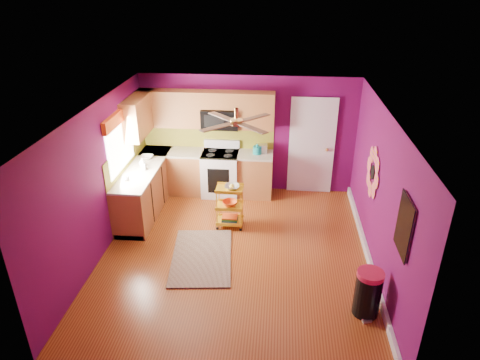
# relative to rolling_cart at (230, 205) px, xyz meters

# --- Properties ---
(ground) EXTENTS (5.00, 5.00, 0.00)m
(ground) POSITION_rel_rolling_cart_xyz_m (0.19, -0.86, -0.46)
(ground) COLOR maroon
(ground) RESTS_ON ground
(room_envelope) EXTENTS (4.54, 5.04, 2.52)m
(room_envelope) POSITION_rel_rolling_cart_xyz_m (0.22, -0.86, 1.17)
(room_envelope) COLOR #5D0A4A
(room_envelope) RESTS_ON ground
(lower_cabinets) EXTENTS (2.81, 2.31, 0.94)m
(lower_cabinets) POSITION_rel_rolling_cart_xyz_m (-1.15, 0.95, -0.02)
(lower_cabinets) COLOR brown
(lower_cabinets) RESTS_ON ground
(electric_range) EXTENTS (0.76, 0.66, 1.13)m
(electric_range) POSITION_rel_rolling_cart_xyz_m (-0.36, 1.31, 0.02)
(electric_range) COLOR white
(electric_range) RESTS_ON ground
(upper_cabinetry) EXTENTS (2.80, 2.30, 1.26)m
(upper_cabinetry) POSITION_rel_rolling_cart_xyz_m (-1.05, 1.31, 1.34)
(upper_cabinetry) COLOR brown
(upper_cabinetry) RESTS_ON ground
(left_window) EXTENTS (0.08, 1.35, 1.08)m
(left_window) POSITION_rel_rolling_cart_xyz_m (-2.02, 0.19, 1.28)
(left_window) COLOR white
(left_window) RESTS_ON ground
(panel_door) EXTENTS (0.95, 0.11, 2.15)m
(panel_door) POSITION_rel_rolling_cart_xyz_m (1.54, 1.60, 0.57)
(panel_door) COLOR white
(panel_door) RESTS_ON ground
(right_wall_art) EXTENTS (0.04, 2.74, 1.04)m
(right_wall_art) POSITION_rel_rolling_cart_xyz_m (2.42, -1.20, 0.99)
(right_wall_art) COLOR black
(right_wall_art) RESTS_ON ground
(ceiling_fan) EXTENTS (1.01, 1.01, 0.26)m
(ceiling_fan) POSITION_rel_rolling_cart_xyz_m (0.19, -0.66, 1.83)
(ceiling_fan) COLOR #BF8C3F
(ceiling_fan) RESTS_ON ground
(shag_rug) EXTENTS (1.15, 1.70, 0.02)m
(shag_rug) POSITION_rel_rolling_cart_xyz_m (-0.37, -1.04, -0.45)
(shag_rug) COLOR black
(shag_rug) RESTS_ON ground
(rolling_cart) EXTENTS (0.49, 0.36, 0.89)m
(rolling_cart) POSITION_rel_rolling_cart_xyz_m (0.00, 0.00, 0.00)
(rolling_cart) COLOR gold
(rolling_cart) RESTS_ON ground
(trash_can) EXTENTS (0.47, 0.47, 0.70)m
(trash_can) POSITION_rel_rolling_cart_xyz_m (2.16, -2.10, -0.11)
(trash_can) COLOR black
(trash_can) RESTS_ON ground
(teal_kettle) EXTENTS (0.18, 0.18, 0.21)m
(teal_kettle) POSITION_rel_rolling_cart_xyz_m (0.42, 1.36, 0.57)
(teal_kettle) COLOR teal
(teal_kettle) RESTS_ON lower_cabinets
(toaster) EXTENTS (0.22, 0.15, 0.18)m
(toaster) POSITION_rel_rolling_cart_xyz_m (0.51, 1.43, 0.57)
(toaster) COLOR beige
(toaster) RESTS_ON lower_cabinets
(soap_bottle_a) EXTENTS (0.09, 0.09, 0.20)m
(soap_bottle_a) POSITION_rel_rolling_cart_xyz_m (-1.69, 0.35, 0.58)
(soap_bottle_a) COLOR #EA3F72
(soap_bottle_a) RESTS_ON lower_cabinets
(soap_bottle_b) EXTENTS (0.14, 0.14, 0.18)m
(soap_bottle_b) POSITION_rel_rolling_cart_xyz_m (-1.77, 0.51, 0.57)
(soap_bottle_b) COLOR white
(soap_bottle_b) RESTS_ON lower_cabinets
(counter_dish) EXTENTS (0.25, 0.25, 0.06)m
(counter_dish) POSITION_rel_rolling_cart_xyz_m (-1.79, 0.88, 0.51)
(counter_dish) COLOR white
(counter_dish) RESTS_ON lower_cabinets
(counter_cup) EXTENTS (0.11, 0.11, 0.09)m
(counter_cup) POSITION_rel_rolling_cart_xyz_m (-1.87, -0.14, 0.53)
(counter_cup) COLOR white
(counter_cup) RESTS_ON lower_cabinets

